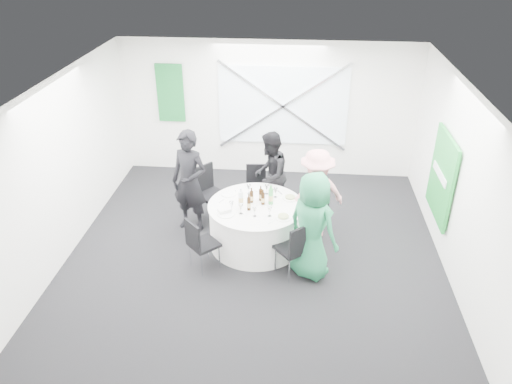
# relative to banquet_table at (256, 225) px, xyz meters

# --- Properties ---
(floor) EXTENTS (6.00, 6.00, 0.00)m
(floor) POSITION_rel_banquet_table_xyz_m (0.00, -0.20, -0.38)
(floor) COLOR black
(floor) RESTS_ON ground
(ceiling) EXTENTS (6.00, 6.00, 0.00)m
(ceiling) POSITION_rel_banquet_table_xyz_m (0.00, -0.20, 2.42)
(ceiling) COLOR white
(ceiling) RESTS_ON wall_back
(wall_back) EXTENTS (6.00, 0.00, 6.00)m
(wall_back) POSITION_rel_banquet_table_xyz_m (0.00, 2.80, 1.02)
(wall_back) COLOR white
(wall_back) RESTS_ON floor
(wall_front) EXTENTS (6.00, 0.00, 6.00)m
(wall_front) POSITION_rel_banquet_table_xyz_m (0.00, -3.20, 1.02)
(wall_front) COLOR white
(wall_front) RESTS_ON floor
(wall_left) EXTENTS (0.00, 6.00, 6.00)m
(wall_left) POSITION_rel_banquet_table_xyz_m (-3.00, -0.20, 1.02)
(wall_left) COLOR white
(wall_left) RESTS_ON floor
(wall_right) EXTENTS (0.00, 6.00, 6.00)m
(wall_right) POSITION_rel_banquet_table_xyz_m (3.00, -0.20, 1.02)
(wall_right) COLOR white
(wall_right) RESTS_ON floor
(window_panel) EXTENTS (2.60, 0.03, 1.60)m
(window_panel) POSITION_rel_banquet_table_xyz_m (0.30, 2.76, 1.12)
(window_panel) COLOR silver
(window_panel) RESTS_ON wall_back
(window_brace_a) EXTENTS (2.63, 0.05, 1.84)m
(window_brace_a) POSITION_rel_banquet_table_xyz_m (0.30, 2.72, 1.12)
(window_brace_a) COLOR silver
(window_brace_a) RESTS_ON window_panel
(window_brace_b) EXTENTS (2.63, 0.05, 1.84)m
(window_brace_b) POSITION_rel_banquet_table_xyz_m (0.30, 2.72, 1.12)
(window_brace_b) COLOR silver
(window_brace_b) RESTS_ON window_panel
(green_banner) EXTENTS (0.55, 0.04, 1.20)m
(green_banner) POSITION_rel_banquet_table_xyz_m (-2.00, 2.75, 1.32)
(green_banner) COLOR #166E34
(green_banner) RESTS_ON wall_back
(green_sign) EXTENTS (0.05, 1.20, 1.40)m
(green_sign) POSITION_rel_banquet_table_xyz_m (2.94, 0.40, 0.82)
(green_sign) COLOR #1A9432
(green_sign) RESTS_ON wall_right
(banquet_table) EXTENTS (1.56, 1.56, 0.76)m
(banquet_table) POSITION_rel_banquet_table_xyz_m (0.00, 0.00, 0.00)
(banquet_table) COLOR white
(banquet_table) RESTS_ON floor
(chair_back) EXTENTS (0.42, 0.42, 0.84)m
(chair_back) POSITION_rel_banquet_table_xyz_m (-0.11, 1.24, 0.11)
(chair_back) COLOR black
(chair_back) RESTS_ON floor
(chair_back_left) EXTENTS (0.64, 0.64, 1.00)m
(chair_back_left) POSITION_rel_banquet_table_xyz_m (-0.93, 0.82, 0.21)
(chair_back_left) COLOR black
(chair_back_left) RESTS_ON floor
(chair_back_right) EXTENTS (0.56, 0.55, 0.91)m
(chair_back_right) POSITION_rel_banquet_table_xyz_m (0.99, 0.47, 0.15)
(chair_back_right) COLOR black
(chair_back_right) RESTS_ON floor
(chair_front_right) EXTENTS (0.59, 0.60, 0.93)m
(chair_front_right) POSITION_rel_banquet_table_xyz_m (0.66, -0.79, 0.16)
(chair_front_right) COLOR black
(chair_front_right) RESTS_ON floor
(chair_front_left) EXTENTS (0.57, 0.57, 0.89)m
(chair_front_left) POSITION_rel_banquet_table_xyz_m (-0.80, -0.75, 0.14)
(chair_front_left) COLOR black
(chair_front_left) RESTS_ON floor
(person_man_back_left) EXTENTS (0.77, 0.64, 1.82)m
(person_man_back_left) POSITION_rel_banquet_table_xyz_m (-1.17, 0.42, 0.53)
(person_man_back_left) COLOR black
(person_man_back_left) RESTS_ON floor
(person_man_back) EXTENTS (0.54, 0.83, 1.60)m
(person_man_back) POSITION_rel_banquet_table_xyz_m (0.16, 1.03, 0.42)
(person_man_back) COLOR black
(person_man_back) RESTS_ON floor
(person_woman_pink) EXTENTS (1.13, 0.83, 1.58)m
(person_woman_pink) POSITION_rel_banquet_table_xyz_m (0.97, 0.40, 0.41)
(person_woman_pink) COLOR pink
(person_woman_pink) RESTS_ON floor
(person_woman_green) EXTENTS (0.99, 0.94, 1.71)m
(person_woman_green) POSITION_rel_banquet_table_xyz_m (0.89, -0.70, 0.47)
(person_woman_green) COLOR #217B4D
(person_woman_green) RESTS_ON floor
(plate_back) EXTENTS (0.26, 0.26, 0.01)m
(plate_back) POSITION_rel_banquet_table_xyz_m (0.04, 0.54, 0.39)
(plate_back) COLOR white
(plate_back) RESTS_ON banquet_table
(plate_back_left) EXTENTS (0.26, 0.26, 0.01)m
(plate_back_left) POSITION_rel_banquet_table_xyz_m (-0.49, 0.32, 0.39)
(plate_back_left) COLOR white
(plate_back_left) RESTS_ON banquet_table
(plate_back_right) EXTENTS (0.25, 0.25, 0.04)m
(plate_back_right) POSITION_rel_banquet_table_xyz_m (0.54, 0.27, 0.40)
(plate_back_right) COLOR white
(plate_back_right) RESTS_ON banquet_table
(plate_front_right) EXTENTS (0.26, 0.26, 0.04)m
(plate_front_right) POSITION_rel_banquet_table_xyz_m (0.46, -0.35, 0.40)
(plate_front_right) COLOR white
(plate_front_right) RESTS_ON banquet_table
(plate_front_left) EXTENTS (0.28, 0.28, 0.01)m
(plate_front_left) POSITION_rel_banquet_table_xyz_m (-0.44, -0.32, 0.39)
(plate_front_left) COLOR white
(plate_front_left) RESTS_ON banquet_table
(napkin) EXTENTS (0.23, 0.21, 0.05)m
(napkin) POSITION_rel_banquet_table_xyz_m (-0.47, -0.28, 0.42)
(napkin) COLOR white
(napkin) RESTS_ON plate_front_left
(beer_bottle_a) EXTENTS (0.06, 0.06, 0.26)m
(beer_bottle_a) POSITION_rel_banquet_table_xyz_m (-0.08, 0.09, 0.48)
(beer_bottle_a) COLOR #341D09
(beer_bottle_a) RESTS_ON banquet_table
(beer_bottle_b) EXTENTS (0.06, 0.06, 0.27)m
(beer_bottle_b) POSITION_rel_banquet_table_xyz_m (0.06, 0.16, 0.48)
(beer_bottle_b) COLOR #341D09
(beer_bottle_b) RESTS_ON banquet_table
(beer_bottle_c) EXTENTS (0.06, 0.06, 0.26)m
(beer_bottle_c) POSITION_rel_banquet_table_xyz_m (0.11, 0.04, 0.48)
(beer_bottle_c) COLOR #341D09
(beer_bottle_c) RESTS_ON banquet_table
(beer_bottle_d) EXTENTS (0.06, 0.06, 0.28)m
(beer_bottle_d) POSITION_rel_banquet_table_xyz_m (-0.10, -0.16, 0.49)
(beer_bottle_d) COLOR #341D09
(beer_bottle_d) RESTS_ON banquet_table
(green_water_bottle) EXTENTS (0.08, 0.08, 0.33)m
(green_water_bottle) POSITION_rel_banquet_table_xyz_m (0.23, 0.06, 0.51)
(green_water_bottle) COLOR green
(green_water_bottle) RESTS_ON banquet_table
(clear_water_bottle) EXTENTS (0.08, 0.08, 0.30)m
(clear_water_bottle) POSITION_rel_banquet_table_xyz_m (-0.24, -0.01, 0.50)
(clear_water_bottle) COLOR white
(clear_water_bottle) RESTS_ON banquet_table
(wine_glass_a) EXTENTS (0.07, 0.07, 0.17)m
(wine_glass_a) POSITION_rel_banquet_table_xyz_m (0.15, 0.39, 0.50)
(wine_glass_a) COLOR white
(wine_glass_a) RESTS_ON banquet_table
(wine_glass_b) EXTENTS (0.07, 0.07, 0.17)m
(wine_glass_b) POSITION_rel_banquet_table_xyz_m (0.30, 0.29, 0.50)
(wine_glass_b) COLOR white
(wine_glass_b) RESTS_ON banquet_table
(wine_glass_c) EXTENTS (0.07, 0.07, 0.17)m
(wine_glass_c) POSITION_rel_banquet_table_xyz_m (0.01, -0.34, 0.50)
(wine_glass_c) COLOR white
(wine_glass_c) RESTS_ON banquet_table
(wine_glass_d) EXTENTS (0.07, 0.07, 0.17)m
(wine_glass_d) POSITION_rel_banquet_table_xyz_m (0.24, -0.32, 0.50)
(wine_glass_d) COLOR white
(wine_glass_d) RESTS_ON banquet_table
(wine_glass_e) EXTENTS (0.07, 0.07, 0.17)m
(wine_glass_e) POSITION_rel_banquet_table_xyz_m (-0.16, 0.37, 0.50)
(wine_glass_e) COLOR white
(wine_glass_e) RESTS_ON banquet_table
(wine_glass_f) EXTENTS (0.07, 0.07, 0.17)m
(wine_glass_f) POSITION_rel_banquet_table_xyz_m (-0.21, -0.29, 0.50)
(wine_glass_f) COLOR white
(wine_glass_f) RESTS_ON banquet_table
(wine_glass_g) EXTENTS (0.07, 0.07, 0.17)m
(wine_glass_g) POSITION_rel_banquet_table_xyz_m (-0.37, -0.22, 0.50)
(wine_glass_g) COLOR white
(wine_glass_g) RESTS_ON banquet_table
(fork_a) EXTENTS (0.10, 0.13, 0.01)m
(fork_a) POSITION_rel_banquet_table_xyz_m (0.55, 0.17, 0.38)
(fork_a) COLOR silver
(fork_a) RESTS_ON banquet_table
(knife_a) EXTENTS (0.10, 0.13, 0.01)m
(knife_a) POSITION_rel_banquet_table_xyz_m (0.36, 0.45, 0.38)
(knife_a) COLOR silver
(knife_a) RESTS_ON banquet_table
(fork_b) EXTENTS (0.08, 0.14, 0.01)m
(fork_b) POSITION_rel_banquet_table_xyz_m (-0.42, 0.40, 0.38)
(fork_b) COLOR silver
(fork_b) RESTS_ON banquet_table
(knife_b) EXTENTS (0.08, 0.14, 0.01)m
(knife_b) POSITION_rel_banquet_table_xyz_m (-0.57, 0.08, 0.38)
(knife_b) COLOR silver
(knife_b) RESTS_ON banquet_table
(fork_c) EXTENTS (0.15, 0.02, 0.01)m
(fork_c) POSITION_rel_banquet_table_xyz_m (0.18, 0.55, 0.38)
(fork_c) COLOR silver
(fork_c) RESTS_ON banquet_table
(knife_c) EXTENTS (0.15, 0.02, 0.01)m
(knife_c) POSITION_rel_banquet_table_xyz_m (-0.14, 0.56, 0.38)
(knife_c) COLOR silver
(knife_c) RESTS_ON banquet_table
(fork_d) EXTENTS (0.11, 0.12, 0.01)m
(fork_d) POSITION_rel_banquet_table_xyz_m (0.28, -0.50, 0.38)
(fork_d) COLOR silver
(fork_d) RESTS_ON banquet_table
(knife_d) EXTENTS (0.11, 0.12, 0.01)m
(knife_d) POSITION_rel_banquet_table_xyz_m (0.52, -0.26, 0.38)
(knife_d) COLOR silver
(knife_d) RESTS_ON banquet_table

